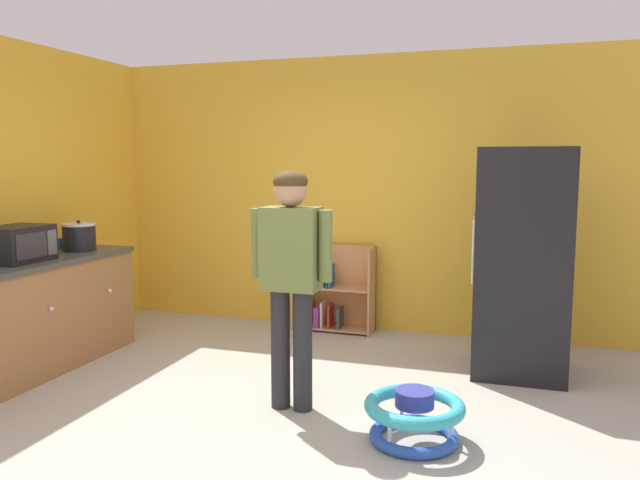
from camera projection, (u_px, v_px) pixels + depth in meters
ground_plane at (277, 415)px, 4.11m from camera, size 12.00×12.00×0.00m
back_wall at (363, 195)px, 6.15m from camera, size 5.20×0.06×2.70m
left_side_wall at (35, 198)px, 5.51m from camera, size 0.06×2.99×2.70m
kitchen_counter at (19, 319)px, 4.83m from camera, size 0.65×2.17×0.90m
refrigerator at (523, 262)px, 4.84m from camera, size 0.73×0.68×1.78m
bookshelf at (329, 294)px, 6.18m from camera, size 0.80×0.28×0.85m
standing_person at (291, 266)px, 4.11m from camera, size 0.57×0.23×1.62m
baby_walker at (414, 416)px, 3.70m from camera, size 0.60×0.60×0.32m
microwave at (17, 244)px, 4.79m from camera, size 0.37×0.48×0.28m
crock_pot at (79, 237)px, 5.41m from camera, size 0.28×0.28×0.27m
blue_cup at (59, 244)px, 5.53m from camera, size 0.08×0.08×0.09m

